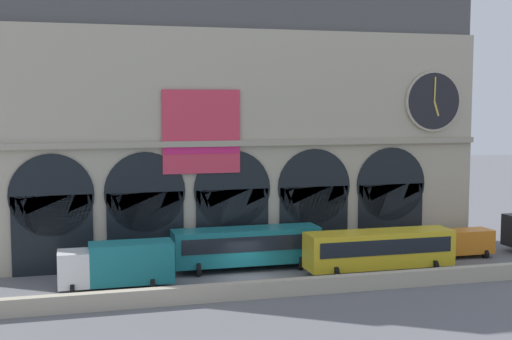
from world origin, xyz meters
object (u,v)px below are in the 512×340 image
object	(u,v)px
bus_center	(246,246)
box_truck_midwest	(118,264)
van_east	(460,242)
bus_mideast	(379,249)

from	to	relation	value
bus_center	box_truck_midwest	bearing A→B (deg)	-162.13
box_truck_midwest	van_east	size ratio (longest dim) A/B	1.44
bus_center	van_east	world-z (taller)	bus_center
box_truck_midwest	bus_mideast	size ratio (longest dim) A/B	0.68
bus_center	van_east	distance (m)	17.65
van_east	bus_mideast	bearing A→B (deg)	-159.72
box_truck_midwest	bus_center	xyz separation A→B (m)	(9.63, 3.10, 0.08)
box_truck_midwest	bus_mideast	distance (m)	18.68
bus_center	van_east	size ratio (longest dim) A/B	2.12
van_east	bus_center	bearing A→B (deg)	178.55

